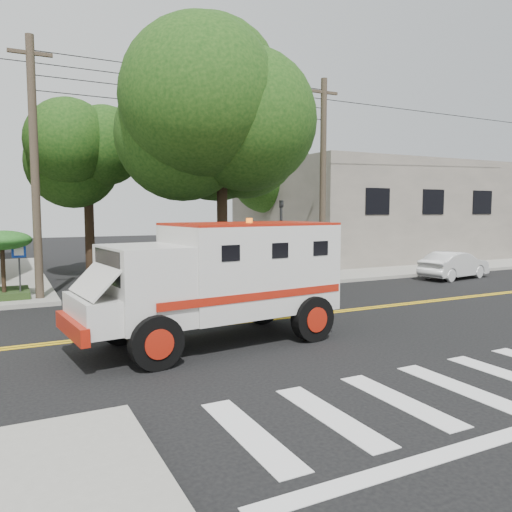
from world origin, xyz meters
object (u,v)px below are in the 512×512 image
pedestrian_b (324,253)px  pedestrian_a (283,253)px  armored_truck (220,275)px  parked_sedan (454,265)px

pedestrian_b → pedestrian_a: bearing=23.5°
armored_truck → parked_sedan: bearing=14.9°
parked_sedan → armored_truck: bearing=102.4°
armored_truck → pedestrian_b: (10.36, 10.70, -0.70)m
parked_sedan → pedestrian_b: 6.42m
pedestrian_a → armored_truck: bearing=22.9°
pedestrian_a → pedestrian_b: bearing=161.4°
armored_truck → pedestrian_a: armored_truck is taller
armored_truck → pedestrian_b: bearing=39.6°
parked_sedan → pedestrian_a: 8.05m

